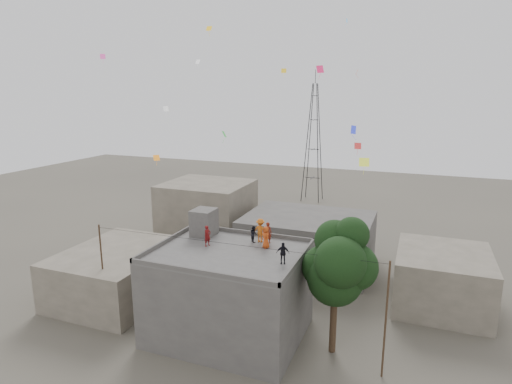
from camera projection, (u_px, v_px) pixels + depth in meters
ground at (230, 333)px, 30.27m from camera, size 140.00×140.00×0.00m
main_building at (229, 294)px, 29.58m from camera, size 10.00×8.00×6.10m
parapet at (228, 250)px, 28.86m from camera, size 10.00×8.00×0.30m
stair_head_box at (204, 222)px, 32.15m from camera, size 1.60×1.80×2.00m
neighbor_west at (119, 273)px, 35.51m from camera, size 8.00×10.00×4.00m
neighbor_north at (308, 241)px, 41.71m from camera, size 12.00×9.00×5.00m
neighbor_northwest at (207, 214)px, 47.53m from camera, size 9.00×8.00×7.00m
neighbor_east at (442, 279)px, 33.91m from camera, size 7.00×8.00×4.40m
tree at (339, 264)px, 26.83m from camera, size 4.90×4.60×9.10m
utility_line at (228, 292)px, 28.09m from camera, size 20.12×0.62×7.40m
transmission_tower at (313, 143)px, 65.95m from camera, size 2.97×2.97×20.01m
person_red_adult at (268, 233)px, 30.50m from camera, size 0.60×0.42×1.55m
person_orange_child at (266, 237)px, 29.53m from camera, size 0.88×0.87×1.54m
person_dark_child at (254, 234)px, 30.77m from camera, size 0.72×0.72×1.18m
person_dark_adult at (283, 253)px, 26.82m from camera, size 0.88×0.58×1.39m
person_orange_adult at (260, 230)px, 30.69m from camera, size 1.16×0.72×1.74m
person_red_child at (207, 236)px, 29.91m from camera, size 0.54×0.63×1.48m
kites at (269, 103)px, 32.55m from camera, size 20.44×14.66×11.73m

